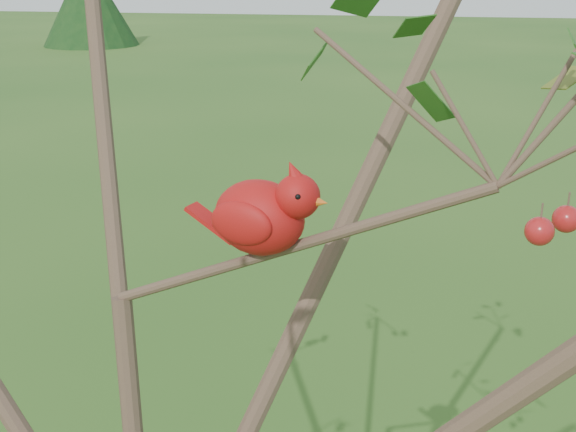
# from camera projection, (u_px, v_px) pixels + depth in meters

# --- Properties ---
(crabapple_tree) EXTENTS (2.35, 2.05, 2.95)m
(crabapple_tree) POSITION_uv_depth(u_px,v_px,m) (126.00, 232.00, 1.06)
(crabapple_tree) COLOR #423024
(crabapple_tree) RESTS_ON ground
(cardinal) EXTENTS (0.24, 0.15, 0.17)m
(cardinal) POSITION_uv_depth(u_px,v_px,m) (264.00, 214.00, 1.11)
(cardinal) COLOR red
(cardinal) RESTS_ON ground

